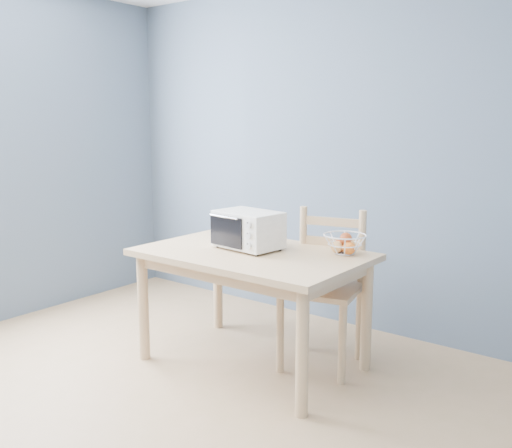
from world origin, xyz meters
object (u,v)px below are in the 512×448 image
Objects in this scene: dining_table at (252,267)px; toaster_oven at (246,229)px; fruit_basket at (344,244)px; dining_chair at (324,290)px.

toaster_oven is (-0.08, 0.04, 0.23)m from dining_table.
dining_chair reaches higher than fruit_basket.
dining_table is at bearing -20.83° from toaster_oven.
dining_chair is at bearing 178.79° from fruit_basket.
fruit_basket is at bearing -14.11° from dining_chair.
toaster_oven reaches higher than dining_table.
dining_table is 0.60m from fruit_basket.
toaster_oven is 0.44× the size of dining_chair.
fruit_basket is at bearing 30.54° from dining_table.
toaster_oven is 0.63m from fruit_basket.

